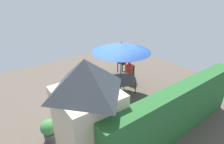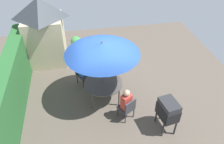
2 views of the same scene
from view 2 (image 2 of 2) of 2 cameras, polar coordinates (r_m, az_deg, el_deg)
ground_plane at (r=8.83m, az=-0.34°, el=-5.00°), size 11.00×11.00×0.00m
hedge_backdrop at (r=8.50m, az=-24.33°, el=-2.83°), size 5.81×0.52×1.87m
garden_shed at (r=10.11m, az=-17.32°, el=10.10°), size 1.61×1.75×3.05m
patio_table at (r=8.09m, az=-2.28°, el=-3.11°), size 1.42×1.42×0.76m
patio_umbrella at (r=7.16m, az=-2.58°, el=6.24°), size 2.53×2.53×2.52m
bbq_grill at (r=7.21m, az=14.44°, el=-9.63°), size 0.77×0.61×1.20m
chair_near_shed at (r=7.52m, az=4.12°, el=-9.29°), size 0.63×0.63×0.90m
chair_far_side at (r=8.99m, az=-7.81°, el=-0.13°), size 0.64×0.64×0.90m
potted_plant_by_shed at (r=11.22m, az=-9.35°, el=7.57°), size 0.52×0.52×0.75m
person_in_red at (r=7.37m, az=3.75°, el=-7.54°), size 0.38×0.41×1.26m
person_in_blue at (r=8.78m, az=-7.61°, el=0.96°), size 0.39×0.42×1.26m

